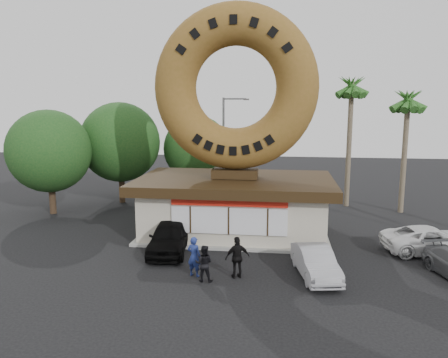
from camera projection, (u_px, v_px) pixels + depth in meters
ground at (221, 271)px, 19.82m from camera, size 90.00×90.00×0.00m
donut_shop at (235, 204)px, 25.37m from camera, size 11.20×7.20×3.80m
giant_donut at (235, 88)px, 24.27m from camera, size 9.17×2.34×9.17m
tree_west at (120, 142)px, 32.96m from camera, size 6.00×6.00×7.65m
tree_mid at (197, 149)px, 34.32m from camera, size 5.20×5.20×6.63m
tree_far at (49, 151)px, 29.56m from camera, size 5.60×5.60×7.14m
palm_near at (352, 91)px, 31.12m from camera, size 2.60×2.60×9.75m
palm_far at (408, 104)px, 29.36m from camera, size 2.60×2.60×8.75m
street_lamp at (225, 142)px, 34.94m from camera, size 2.11×0.20×8.00m
person_left at (194, 256)px, 19.08m from camera, size 0.76×0.62×1.79m
person_center at (204, 263)px, 18.53m from camera, size 0.78×0.61×1.59m
person_right at (237, 257)px, 18.89m from camera, size 1.17×0.84×1.85m
car_black at (169, 237)px, 22.25m from camera, size 2.26×4.74×1.57m
car_silver at (315, 262)px, 19.07m from camera, size 2.13×4.16×1.31m
car_white at (431, 240)px, 22.11m from camera, size 5.13×2.92×1.35m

